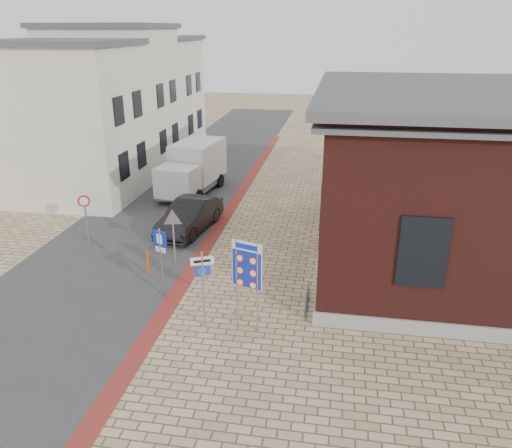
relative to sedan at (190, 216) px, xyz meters
The scene contains 16 objects.
ground 8.68m from the sedan, 68.28° to the right, with size 120.00×120.00×0.00m, color tan.
road_strip 7.37m from the sedan, 108.27° to the left, with size 7.00×60.00×0.02m, color #38383A.
curb_strip 2.41m from the sedan, 58.60° to the left, with size 0.60×40.00×0.02m, color maroon.
brick_building 12.54m from the sedan, ahead, with size 13.00×13.00×6.80m.
townhouse_near 9.40m from the sedan, 153.03° to the left, with size 7.40×6.40×8.30m.
townhouse_mid 13.22m from the sedan, 128.03° to the left, with size 7.40×6.40×9.10m.
townhouse_far 18.10m from the sedan, 116.02° to the left, with size 7.40×6.40×8.30m.
bike_rack 8.27m from the sedan, 44.92° to the right, with size 0.08×1.80×0.60m.
sedan is the anchor object (origin of this frame).
box_truck 5.87m from the sedan, 104.49° to the left, with size 2.84×5.60×2.80m.
border_sign 8.69m from the sedan, 61.41° to the right, with size 0.98×0.35×2.96m.
essen_sign 8.28m from the sedan, 70.29° to the right, with size 0.66×0.32×2.61m.
parking_sign 6.17m from the sedan, 82.26° to the right, with size 0.54×0.23×2.55m.
yield_sign 3.77m from the sedan, 82.96° to the right, with size 0.81×0.27×2.32m.
speed_sign 4.59m from the sedan, 152.68° to the right, with size 0.48×0.24×2.19m.
bollard 4.61m from the sedan, 93.73° to the right, with size 0.09×0.09×0.99m, color #E6460C.
Camera 1 is at (3.42, -12.74, 8.85)m, focal length 35.00 mm.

